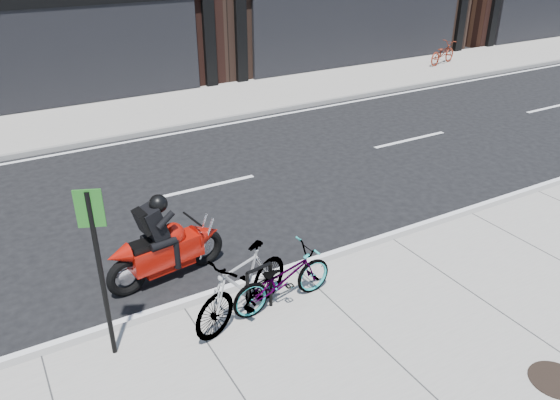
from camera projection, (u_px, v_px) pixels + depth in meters
ground at (245, 226)px, 10.57m from camera, size 120.00×120.00×0.00m
sidewalk_near at (428, 395)px, 6.67m from camera, size 60.00×6.00×0.13m
sidewalk_far at (131, 115)px, 16.54m from camera, size 60.00×3.50×0.13m
bike_rack at (259, 285)px, 7.82m from camera, size 0.46×0.12×0.78m
bicycle_front at (282, 279)px, 8.00m from camera, size 1.71×0.69×0.88m
bicycle_rear at (243, 285)px, 7.66m from camera, size 1.91×1.14×1.11m
motorcycle at (171, 244)px, 8.77m from camera, size 2.07×0.63×1.55m
bicycle_far at (443, 53)px, 22.11m from camera, size 1.78×1.02×0.88m
manhole_cover at (556, 380)px, 6.80m from camera, size 0.72×0.72×0.02m
sign_post at (99, 261)px, 6.61m from camera, size 0.31×0.14×2.40m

